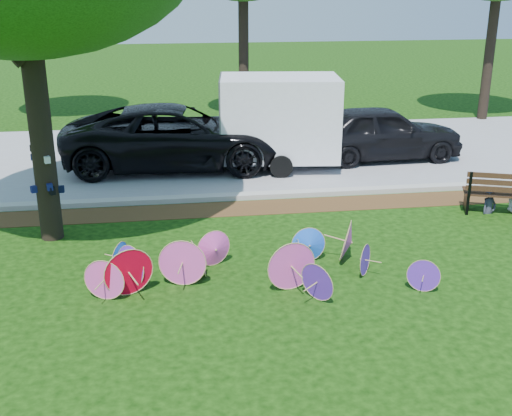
# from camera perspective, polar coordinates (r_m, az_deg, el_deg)

# --- Properties ---
(ground) EXTENTS (90.00, 90.00, 0.00)m
(ground) POSITION_cam_1_polar(r_m,az_deg,el_deg) (10.50, -1.17, -8.43)
(ground) COLOR black
(ground) RESTS_ON ground
(mulch_strip) EXTENTS (90.00, 1.00, 0.01)m
(mulch_strip) POSITION_cam_1_polar(r_m,az_deg,el_deg) (14.60, -3.34, -0.13)
(mulch_strip) COLOR #472D16
(mulch_strip) RESTS_ON ground
(curb) EXTENTS (90.00, 0.30, 0.12)m
(curb) POSITION_cam_1_polar(r_m,az_deg,el_deg) (15.24, -3.57, 0.95)
(curb) COLOR #B7B5AD
(curb) RESTS_ON ground
(street) EXTENTS (90.00, 8.00, 0.01)m
(street) POSITION_cam_1_polar(r_m,az_deg,el_deg) (19.22, -4.60, 4.73)
(street) COLOR gray
(street) RESTS_ON ground
(parasol_pile) EXTENTS (5.88, 2.16, 0.87)m
(parasol_pile) POSITION_cam_1_polar(r_m,az_deg,el_deg) (11.06, -2.00, -4.75)
(parasol_pile) COLOR blue
(parasol_pile) RESTS_ON ground
(black_van) EXTENTS (6.30, 3.14, 1.71)m
(black_van) POSITION_cam_1_polar(r_m,az_deg,el_deg) (17.86, -7.06, 6.30)
(black_van) COLOR black
(black_van) RESTS_ON ground
(dark_pickup) EXTENTS (4.68, 2.06, 1.57)m
(dark_pickup) POSITION_cam_1_polar(r_m,az_deg,el_deg) (18.90, 11.06, 6.60)
(dark_pickup) COLOR black
(dark_pickup) RESTS_ON ground
(cargo_trailer) EXTENTS (3.35, 2.34, 2.80)m
(cargo_trailer) POSITION_cam_1_polar(r_m,az_deg,el_deg) (17.59, 2.10, 8.05)
(cargo_trailer) COLOR white
(cargo_trailer) RESTS_ON ground
(park_bench) EXTENTS (2.01, 1.31, 0.98)m
(park_bench) POSITION_cam_1_polar(r_m,az_deg,el_deg) (15.28, 21.39, 1.34)
(park_bench) COLOR black
(park_bench) RESTS_ON ground
(person_left) EXTENTS (0.46, 0.38, 1.07)m
(person_left) POSITION_cam_1_polar(r_m,az_deg,el_deg) (15.14, 20.17, 1.51)
(person_left) COLOR #353848
(person_left) RESTS_ON ground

